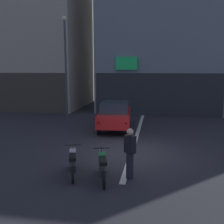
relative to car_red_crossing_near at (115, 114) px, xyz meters
name	(u,v)px	position (x,y,z in m)	size (l,w,h in m)	color
ground_plane	(132,153)	(1.39, -4.11, -0.89)	(120.00, 120.00, 0.00)	#2B2B30
lane_centre_line	(140,123)	(1.39, 1.89, -0.88)	(0.20, 18.00, 0.01)	silver
building_corner_left	(40,21)	(-8.90, 9.43, 7.13)	(9.08, 10.01, 16.05)	#B2A893
building_mid_block	(159,23)	(2.44, 9.43, 6.66)	(9.82, 9.32, 15.12)	gray
car_red_crossing_near	(115,114)	(0.00, 0.00, 0.00)	(2.12, 4.24, 1.64)	black
street_lamp	(65,58)	(-4.00, 2.87, 3.41)	(0.36, 0.36, 7.09)	#47474C
motorcycle_silver_row_leftmost	(73,162)	(-0.34, -6.70, -0.43)	(0.66, 1.61, 0.98)	black
motorcycle_green_row_left_mid	(102,166)	(0.71, -6.87, -0.43)	(0.63, 1.63, 0.98)	black
person_by_motorcycles	(130,153)	(1.57, -6.58, -0.03)	(0.42, 0.40, 1.67)	#23232D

